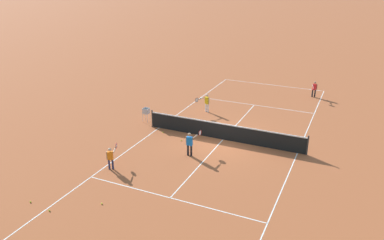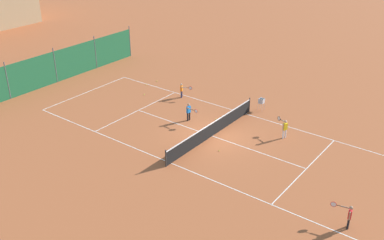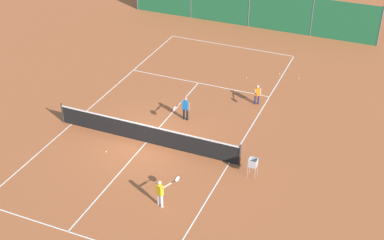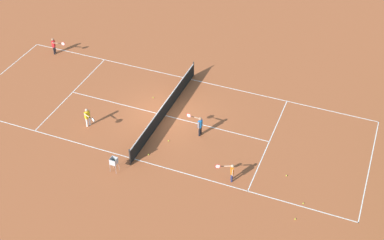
{
  "view_description": "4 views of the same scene",
  "coord_description": "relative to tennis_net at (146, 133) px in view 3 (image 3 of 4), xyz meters",
  "views": [
    {
      "loc": [
        -6.32,
        18.09,
        8.76
      ],
      "look_at": [
        1.54,
        0.84,
        1.23
      ],
      "focal_mm": 35.0,
      "sensor_mm": 36.0,
      "label": 1
    },
    {
      "loc": [
        -20.78,
        -14.12,
        13.52
      ],
      "look_at": [
        -0.04,
        1.58,
        0.68
      ],
      "focal_mm": 42.0,
      "sensor_mm": 36.0,
      "label": 2
    },
    {
      "loc": [
        9.92,
        -18.12,
        13.98
      ],
      "look_at": [
        1.84,
        1.11,
        1.03
      ],
      "focal_mm": 50.0,
      "sensor_mm": 36.0,
      "label": 3
    },
    {
      "loc": [
        22.61,
        10.77,
        19.74
      ],
      "look_at": [
        1.02,
        2.13,
        1.05
      ],
      "focal_mm": 50.0,
      "sensor_mm": 36.0,
      "label": 4
    }
  ],
  "objects": [
    {
      "name": "court_line_markings",
      "position": [
        0.0,
        0.0,
        -0.5
      ],
      "size": [
        8.25,
        23.85,
        0.01
      ],
      "color": "white",
      "rests_on": "ground"
    },
    {
      "name": "ground_plane",
      "position": [
        0.0,
        0.0,
        -0.5
      ],
      "size": [
        600.0,
        600.0,
        0.0
      ],
      "primitive_type": "plane",
      "color": "#A8542D"
    },
    {
      "name": "tennis_ball_alley_left",
      "position": [
        -1.32,
        -1.41,
        -0.47
      ],
      "size": [
        0.07,
        0.07,
        0.07
      ],
      "primitive_type": "sphere",
      "color": "#CCE033",
      "rests_on": "ground"
    },
    {
      "name": "player_far_baseline",
      "position": [
        2.55,
        -3.71,
        0.22
      ],
      "size": [
        0.71,
        0.93,
        1.23
      ],
      "color": "white",
      "rests_on": "ground"
    },
    {
      "name": "tennis_ball_mid_court",
      "position": [
        2.31,
        7.96,
        -0.47
      ],
      "size": [
        0.07,
        0.07,
        0.07
      ],
      "primitive_type": "sphere",
      "color": "#CCE033",
      "rests_on": "ground"
    },
    {
      "name": "player_near_service",
      "position": [
        0.87,
        2.52,
        0.23
      ],
      "size": [
        0.47,
        1.02,
        1.26
      ],
      "color": "black",
      "rests_on": "ground"
    },
    {
      "name": "windscreen_fence_far",
      "position": [
        -0.0,
        15.5,
        0.81
      ],
      "size": [
        17.28,
        0.08,
        2.9
      ],
      "color": "#1E6038",
      "rests_on": "ground"
    },
    {
      "name": "tennis_ball_by_net_left",
      "position": [
        2.07,
        1.13,
        -0.47
      ],
      "size": [
        0.07,
        0.07,
        0.07
      ],
      "primitive_type": "sphere",
      "color": "#CCE033",
      "rests_on": "ground"
    },
    {
      "name": "tennis_ball_far_corner",
      "position": [
        3.9,
        9.19,
        -0.47
      ],
      "size": [
        0.07,
        0.07,
        0.07
      ],
      "primitive_type": "sphere",
      "color": "#CCE033",
      "rests_on": "ground"
    },
    {
      "name": "ball_hopper",
      "position": [
        5.3,
        -0.55,
        0.15
      ],
      "size": [
        0.36,
        0.36,
        0.89
      ],
      "color": "#B7B7BC",
      "rests_on": "ground"
    },
    {
      "name": "tennis_ball_by_net_right",
      "position": [
        3.53,
        0.57,
        -0.47
      ],
      "size": [
        0.07,
        0.07,
        0.07
      ],
      "primitive_type": "sphere",
      "color": "#CCE033",
      "rests_on": "ground"
    },
    {
      "name": "tennis_net",
      "position": [
        0.0,
        0.0,
        0.0
      ],
      "size": [
        9.18,
        0.08,
        1.06
      ],
      "color": "#2D2D2D",
      "rests_on": "ground"
    },
    {
      "name": "tennis_ball_alley_right",
      "position": [
        5.04,
        9.06,
        -0.47
      ],
      "size": [
        0.07,
        0.07,
        0.07
      ],
      "primitive_type": "sphere",
      "color": "#CCE033",
      "rests_on": "ground"
    },
    {
      "name": "player_far_service",
      "position": [
        3.7,
        5.34,
        0.15
      ],
      "size": [
        0.39,
        0.98,
        1.11
      ],
      "color": "#23284C",
      "rests_on": "ground"
    }
  ]
}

